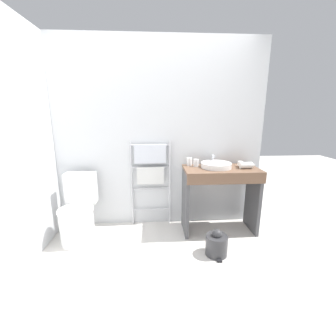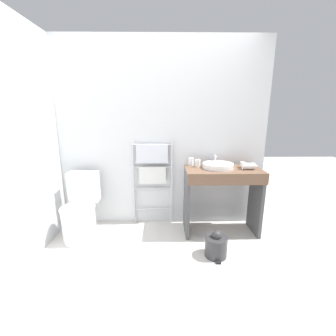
# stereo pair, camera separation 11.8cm
# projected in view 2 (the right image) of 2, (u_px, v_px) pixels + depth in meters

# --- Properties ---
(ground_plane) EXTENTS (12.00, 12.00, 0.00)m
(ground_plane) POSITION_uv_depth(u_px,v_px,m) (155.00, 289.00, 2.00)
(ground_plane) COLOR silver
(wall_back) EXTENTS (2.85, 0.12, 2.44)m
(wall_back) POSITION_uv_depth(u_px,v_px,m) (158.00, 136.00, 2.99)
(wall_back) COLOR silver
(wall_back) RESTS_ON ground_plane
(wall_side) EXTENTS (0.12, 1.90, 2.44)m
(wall_side) POSITION_uv_depth(u_px,v_px,m) (23.00, 143.00, 2.30)
(wall_side) COLOR silver
(wall_side) RESTS_ON ground_plane
(toilet) EXTENTS (0.41, 0.55, 0.80)m
(toilet) POSITION_uv_depth(u_px,v_px,m) (81.00, 213.00, 2.77)
(toilet) COLOR white
(toilet) RESTS_ON ground_plane
(towel_radiator) EXTENTS (0.53, 0.06, 1.16)m
(towel_radiator) POSITION_uv_depth(u_px,v_px,m) (152.00, 168.00, 2.98)
(towel_radiator) COLOR silver
(towel_radiator) RESTS_ON ground_plane
(vanity_counter) EXTENTS (0.93, 0.49, 0.85)m
(vanity_counter) POSITION_uv_depth(u_px,v_px,m) (222.00, 190.00, 2.82)
(vanity_counter) COLOR brown
(vanity_counter) RESTS_ON ground_plane
(sink_basin) EXTENTS (0.38, 0.38, 0.06)m
(sink_basin) POSITION_uv_depth(u_px,v_px,m) (218.00, 166.00, 2.78)
(sink_basin) COLOR white
(sink_basin) RESTS_ON vanity_counter
(faucet) EXTENTS (0.02, 0.10, 0.13)m
(faucet) POSITION_uv_depth(u_px,v_px,m) (215.00, 159.00, 2.93)
(faucet) COLOR silver
(faucet) RESTS_ON vanity_counter
(cup_near_wall) EXTENTS (0.07, 0.07, 0.10)m
(cup_near_wall) POSITION_uv_depth(u_px,v_px,m) (191.00, 162.00, 2.91)
(cup_near_wall) COLOR white
(cup_near_wall) RESTS_ON vanity_counter
(cup_near_edge) EXTENTS (0.07, 0.07, 0.09)m
(cup_near_edge) POSITION_uv_depth(u_px,v_px,m) (198.00, 163.00, 2.85)
(cup_near_edge) COLOR white
(cup_near_edge) RESTS_ON vanity_counter
(hair_dryer) EXTENTS (0.19, 0.18, 0.08)m
(hair_dryer) POSITION_uv_depth(u_px,v_px,m) (249.00, 166.00, 2.73)
(hair_dryer) COLOR white
(hair_dryer) RESTS_ON vanity_counter
(trash_bin) EXTENTS (0.24, 0.27, 0.30)m
(trash_bin) POSITION_uv_depth(u_px,v_px,m) (216.00, 245.00, 2.43)
(trash_bin) COLOR #333335
(trash_bin) RESTS_ON ground_plane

